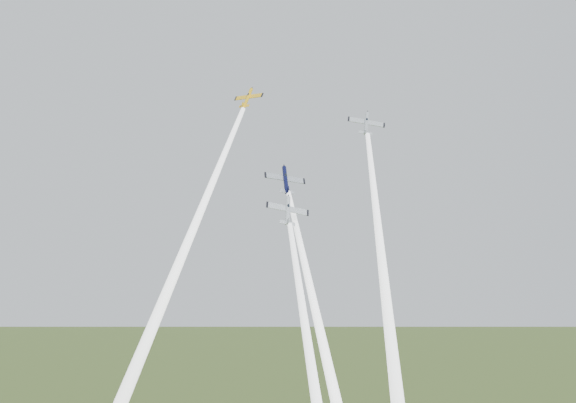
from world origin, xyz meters
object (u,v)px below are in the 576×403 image
object	(u,v)px
plane_navy	(286,180)
plane_silver_low	(288,211)
plane_silver_right	(366,123)
plane_yellow	(248,98)

from	to	relation	value
plane_navy	plane_silver_low	size ratio (longest dim) A/B	1.04
plane_navy	plane_silver_right	xyz separation A→B (m)	(16.31, 3.57, 11.91)
plane_silver_right	plane_silver_low	bearing A→B (deg)	-147.58
plane_navy	plane_silver_right	size ratio (longest dim) A/B	1.12
plane_yellow	plane_silver_low	xyz separation A→B (m)	(9.80, -12.84, -24.93)
plane_silver_right	plane_navy	bearing A→B (deg)	-174.84
plane_silver_low	plane_navy	bearing A→B (deg)	80.44
plane_navy	plane_silver_low	distance (m)	11.29
plane_yellow	plane_navy	world-z (taller)	plane_yellow
plane_yellow	plane_silver_right	xyz separation A→B (m)	(24.74, -0.48, -6.06)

